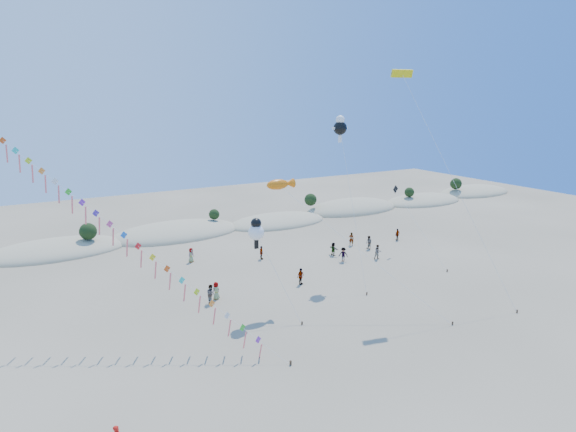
{
  "coord_description": "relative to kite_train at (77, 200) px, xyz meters",
  "views": [
    {
      "loc": [
        -18.96,
        -21.33,
        18.88
      ],
      "look_at": [
        1.02,
        14.0,
        9.14
      ],
      "focal_mm": 30.0,
      "sensor_mm": 36.0,
      "label": 1
    }
  ],
  "objects": [
    {
      "name": "beachgoers",
      "position": [
        25.05,
        4.57,
        -10.31
      ],
      "size": [
        31.12,
        13.65,
        1.9
      ],
      "color": "slate",
      "rests_on": "ground"
    },
    {
      "name": "dune_ridge",
      "position": [
        16.18,
        25.39,
        -11.08
      ],
      "size": [
        145.3,
        11.49,
        5.57
      ],
      "color": "tan",
      "rests_on": "ground"
    },
    {
      "name": "ground",
      "position": [
        15.12,
        -19.75,
        -11.19
      ],
      "size": [
        160.0,
        160.0,
        0.0
      ],
      "primitive_type": "plane",
      "color": "#7A6C54",
      "rests_on": "ground"
    },
    {
      "name": "parafoil_kite",
      "position": [
        28.66,
        -5.81,
        9.66
      ],
      "size": [
        7.06,
        10.94,
        21.76
      ],
      "color": "#3F2D1E",
      "rests_on": "ground"
    },
    {
      "name": "dark_kite",
      "position": [
        37.63,
        2.35,
        -5.09
      ],
      "size": [
        1.1,
        9.98,
        8.49
      ],
      "color": "#3F2D1E",
      "rests_on": "ground"
    },
    {
      "name": "fish_kite",
      "position": [
        17.38,
        -2.23,
        0.09
      ],
      "size": [
        11.51,
        13.15,
        11.81
      ],
      "color": "#3F2D1E",
      "rests_on": "ground"
    },
    {
      "name": "kite_train",
      "position": [
        0.0,
        0.0,
        0.0
      ],
      "size": [
        23.07,
        25.71,
        22.09
      ],
      "color": "#3F2D1E",
      "rests_on": "ground"
    },
    {
      "name": "cartoon_kite_low",
      "position": [
        13.79,
        -4.23,
        -3.41
      ],
      "size": [
        3.03,
        4.88,
        8.92
      ],
      "color": "#3F2D1E",
      "rests_on": "ground"
    },
    {
      "name": "cartoon_kite_high",
      "position": [
        26.97,
        1.94,
        4.97
      ],
      "size": [
        2.94,
        8.68,
        17.38
      ],
      "color": "#3F2D1E",
      "rests_on": "ground"
    }
  ]
}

